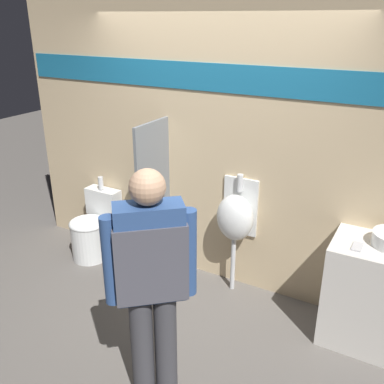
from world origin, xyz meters
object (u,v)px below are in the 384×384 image
at_px(cell_phone, 357,247).
at_px(urinal_near_counter, 235,217).
at_px(toilet, 93,230).
at_px(person_in_vest, 151,274).

height_order(cell_phone, urinal_near_counter, urinal_near_counter).
relative_size(cell_phone, toilet, 0.16).
height_order(urinal_near_counter, toilet, urinal_near_counter).
xyz_separation_m(cell_phone, toilet, (-2.68, 0.06, -0.57)).
distance_m(urinal_near_counter, toilet, 1.67).
bearing_deg(urinal_near_counter, person_in_vest, -88.29).
relative_size(cell_phone, urinal_near_counter, 0.12).
xyz_separation_m(urinal_near_counter, person_in_vest, (0.04, -1.41, 0.21)).
distance_m(toilet, person_in_vest, 2.15).
bearing_deg(person_in_vest, toilet, 102.37).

